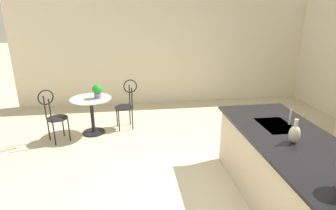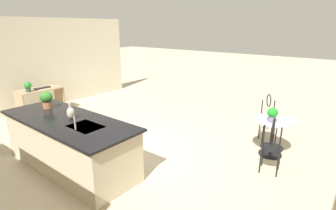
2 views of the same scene
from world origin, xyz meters
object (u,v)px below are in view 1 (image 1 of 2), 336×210
chair_near_window (127,102)px  potted_plant_on_table (97,91)px  chair_by_island (53,113)px  vase_on_counter (295,134)px  bistro_table (92,112)px

chair_near_window → potted_plant_on_table: (0.20, -0.55, 0.32)m
chair_by_island → potted_plant_on_table: (-0.29, 0.79, 0.32)m
chair_by_island → vase_on_counter: (2.34, 3.28, 0.46)m
chair_by_island → vase_on_counter: 4.06m
bistro_table → vase_on_counter: 3.78m
bistro_table → potted_plant_on_table: (0.01, 0.14, 0.45)m
potted_plant_on_table → vase_on_counter: vase_on_counter is taller
chair_by_island → potted_plant_on_table: chair_by_island is taller
chair_near_window → chair_by_island: bearing=-69.8°
bistro_table → chair_by_island: 0.73m
potted_plant_on_table → vase_on_counter: 3.63m
bistro_table → chair_by_island: chair_by_island is taller
chair_near_window → potted_plant_on_table: bearing=-70.2°
bistro_table → vase_on_counter: size_ratio=2.78×
bistro_table → potted_plant_on_table: potted_plant_on_table is taller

